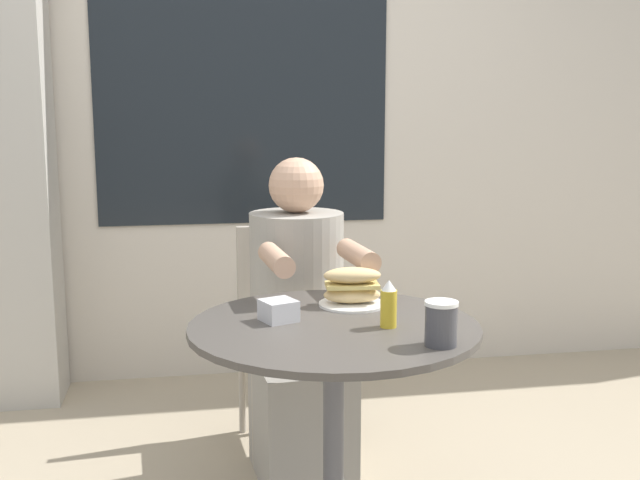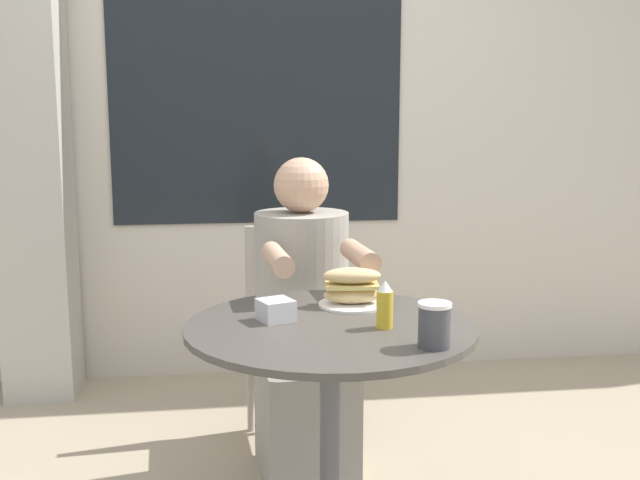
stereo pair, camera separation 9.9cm
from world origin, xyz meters
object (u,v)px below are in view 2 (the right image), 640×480
object	(u,v)px
cafe_table	(330,389)
drink_cup	(434,325)
diner_chair	(292,313)
sandwich_on_plate	(352,289)
condiment_bottle	(385,305)
seated_diner	(304,342)

from	to	relation	value
cafe_table	drink_cup	world-z (taller)	drink_cup
cafe_table	diner_chair	xyz separation A→B (m)	(-0.02, 0.94, -0.03)
sandwich_on_plate	condiment_bottle	size ratio (longest dim) A/B	1.54
seated_diner	drink_cup	size ratio (longest dim) A/B	10.16
sandwich_on_plate	cafe_table	bearing A→B (deg)	-116.49
cafe_table	seated_diner	world-z (taller)	seated_diner
condiment_bottle	seated_diner	bearing A→B (deg)	102.97
cafe_table	diner_chair	world-z (taller)	diner_chair
sandwich_on_plate	condiment_bottle	distance (m)	0.25
cafe_table	condiment_bottle	distance (m)	0.30
cafe_table	condiment_bottle	size ratio (longest dim) A/B	6.16
sandwich_on_plate	condiment_bottle	world-z (taller)	condiment_bottle
seated_diner	sandwich_on_plate	size ratio (longest dim) A/B	5.73
diner_chair	condiment_bottle	bearing A→B (deg)	94.72
cafe_table	drink_cup	distance (m)	0.42
seated_diner	condiment_bottle	bearing A→B (deg)	98.61
cafe_table	condiment_bottle	bearing A→B (deg)	-22.85
diner_chair	sandwich_on_plate	bearing A→B (deg)	94.20
diner_chair	drink_cup	xyz separation A→B (m)	(0.24, -1.18, 0.28)
sandwich_on_plate	diner_chair	bearing A→B (deg)	98.56
drink_cup	condiment_bottle	xyz separation A→B (m)	(-0.09, 0.18, 0.01)
cafe_table	drink_cup	bearing A→B (deg)	-47.22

